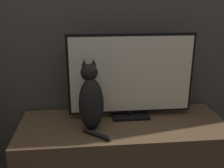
{
  "coord_description": "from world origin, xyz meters",
  "views": [
    {
      "loc": [
        -0.23,
        -0.68,
        1.24
      ],
      "look_at": [
        -0.07,
        0.93,
        0.69
      ],
      "focal_mm": 42.0,
      "sensor_mm": 36.0,
      "label": 1
    }
  ],
  "objects": [
    {
      "name": "tv_stand",
      "position": [
        0.0,
        0.91,
        0.21
      ],
      "size": [
        1.41,
        0.54,
        0.41
      ],
      "color": "brown",
      "rests_on": "ground_plane"
    },
    {
      "name": "tv",
      "position": [
        0.07,
        1.02,
        0.71
      ],
      "size": [
        0.87,
        0.16,
        0.59
      ],
      "color": "black",
      "rests_on": "tv_stand"
    },
    {
      "name": "cat",
      "position": [
        -0.22,
        0.85,
        0.61
      ],
      "size": [
        0.21,
        0.27,
        0.46
      ],
      "rotation": [
        0.0,
        0.0,
        0.27
      ],
      "color": "black",
      "rests_on": "tv_stand"
    }
  ]
}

